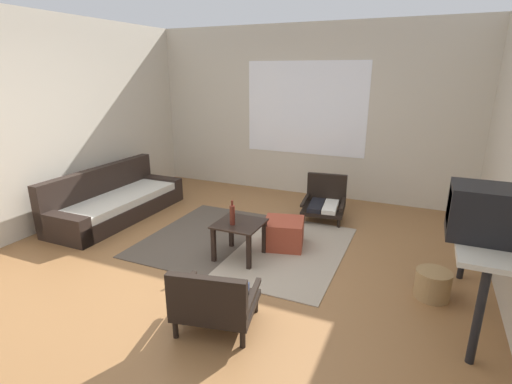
% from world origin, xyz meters
% --- Properties ---
extents(ground_plane, '(7.80, 7.80, 0.00)m').
position_xyz_m(ground_plane, '(0.00, 0.00, 0.00)').
color(ground_plane, olive).
extents(far_wall_with_window, '(5.60, 0.13, 2.70)m').
position_xyz_m(far_wall_with_window, '(0.00, 3.06, 1.35)').
color(far_wall_with_window, beige).
rests_on(far_wall_with_window, ground).
extents(side_wall_left, '(0.12, 6.60, 2.70)m').
position_xyz_m(side_wall_left, '(-2.66, 0.30, 1.35)').
color(side_wall_left, beige).
rests_on(side_wall_left, ground).
extents(area_rug, '(2.35, 1.91, 0.01)m').
position_xyz_m(area_rug, '(-0.03, 0.79, 0.01)').
color(area_rug, '#4C4238').
rests_on(area_rug, ground).
extents(couch, '(0.76, 2.05, 0.69)m').
position_xyz_m(couch, '(-2.10, 0.85, 0.21)').
color(couch, black).
rests_on(couch, ground).
extents(coffee_table, '(0.50, 0.49, 0.41)m').
position_xyz_m(coffee_table, '(0.08, 0.42, 0.32)').
color(coffee_table, black).
rests_on(coffee_table, ground).
extents(armchair_by_window, '(0.63, 0.66, 0.59)m').
position_xyz_m(armchair_by_window, '(0.63, 2.02, 0.25)').
color(armchair_by_window, black).
rests_on(armchair_by_window, ground).
extents(armchair_striped_foreground, '(0.72, 0.66, 0.57)m').
position_xyz_m(armchair_striped_foreground, '(0.46, -0.79, 0.26)').
color(armchair_striped_foreground, black).
rests_on(armchair_striped_foreground, ground).
extents(ottoman_orange, '(0.54, 0.54, 0.33)m').
position_xyz_m(ottoman_orange, '(0.43, 0.88, 0.17)').
color(ottoman_orange, '#993D28').
rests_on(ottoman_orange, ground).
extents(console_shelf, '(0.37, 1.41, 0.79)m').
position_xyz_m(console_shelf, '(2.31, 0.27, 0.69)').
color(console_shelf, beige).
rests_on(console_shelf, ground).
extents(crt_television, '(0.51, 0.41, 0.40)m').
position_xyz_m(crt_television, '(2.31, 0.08, 0.99)').
color(crt_television, black).
rests_on(crt_television, console_shelf).
extents(clay_vase, '(0.24, 0.24, 0.33)m').
position_xyz_m(clay_vase, '(2.31, 0.50, 0.91)').
color(clay_vase, brown).
rests_on(clay_vase, console_shelf).
extents(glass_bottle, '(0.06, 0.06, 0.27)m').
position_xyz_m(glass_bottle, '(0.04, 0.35, 0.53)').
color(glass_bottle, '#5B2319').
rests_on(glass_bottle, coffee_table).
extents(wicker_basket, '(0.31, 0.31, 0.26)m').
position_xyz_m(wicker_basket, '(2.05, 0.42, 0.13)').
color(wicker_basket, '#9E7A4C').
rests_on(wicker_basket, ground).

